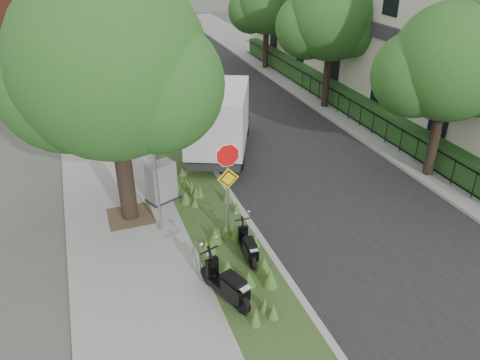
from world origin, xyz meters
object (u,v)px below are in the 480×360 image
at_px(sign_assembly, 228,173).
at_px(scooter_near, 230,288).
at_px(utility_cabinet, 161,182).
at_px(scooter_far, 249,250).
at_px(box_truck, 219,116).

distance_m(sign_assembly, scooter_near, 3.23).
bearing_deg(sign_assembly, utility_cabinet, 115.64).
relative_size(scooter_far, box_truck, 0.26).
xyz_separation_m(box_truck, utility_cabinet, (-3.09, -3.24, -0.82)).
xyz_separation_m(sign_assembly, box_truck, (1.69, 6.16, -0.73)).
distance_m(scooter_near, box_truck, 9.14).
xyz_separation_m(sign_assembly, scooter_near, (-0.83, -2.56, -1.78)).
distance_m(sign_assembly, box_truck, 6.43).
bearing_deg(sign_assembly, scooter_near, -107.94).
height_order(scooter_near, utility_cabinet, utility_cabinet).
distance_m(sign_assembly, scooter_far, 2.20).
xyz_separation_m(scooter_near, box_truck, (2.52, 8.72, 1.05)).
bearing_deg(utility_cabinet, sign_assembly, -64.36).
bearing_deg(sign_assembly, box_truck, 74.67).
bearing_deg(scooter_far, sign_assembly, 99.63).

